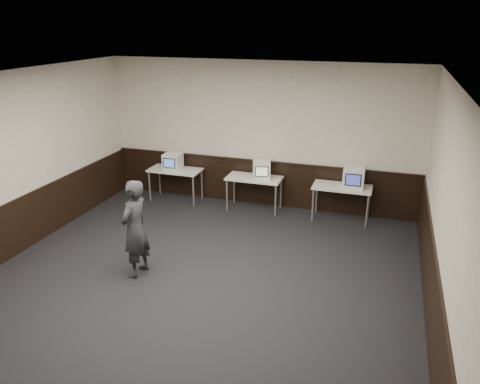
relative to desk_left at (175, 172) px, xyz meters
name	(u,v)px	position (x,y,z in m)	size (l,w,h in m)	color
floor	(189,293)	(1.90, -3.60, -0.68)	(8.00, 8.00, 0.00)	black
ceiling	(179,84)	(1.90, -3.60, 2.52)	(8.00, 8.00, 0.00)	white
back_wall	(260,135)	(1.90, 0.40, 0.92)	(7.00, 7.00, 0.00)	beige
right_wall	(447,229)	(5.40, -3.60, 0.92)	(8.00, 8.00, 0.00)	beige
wainscot_back	(259,183)	(1.90, 0.38, -0.18)	(6.98, 0.04, 1.00)	black
wainscot_left	(3,234)	(-1.58, -3.60, -0.18)	(0.04, 7.98, 1.00)	black
wainscot_right	(433,305)	(5.38, -3.60, -0.18)	(0.04, 7.98, 1.00)	black
wainscot_rail	(259,161)	(1.90, 0.36, 0.34)	(6.98, 0.06, 0.04)	black
desk_left	(175,172)	(0.00, 0.00, 0.00)	(1.20, 0.60, 0.75)	silver
desk_center	(254,180)	(1.90, 0.00, 0.00)	(1.20, 0.60, 0.75)	silver
desk_right	(342,190)	(3.80, 0.00, 0.00)	(1.20, 0.60, 0.75)	silver
emac_left	(173,162)	(-0.03, -0.04, 0.26)	(0.40, 0.43, 0.38)	white
emac_center	(261,170)	(2.06, 0.01, 0.26)	(0.47, 0.49, 0.37)	white
emac_right	(354,178)	(4.01, 0.00, 0.28)	(0.43, 0.47, 0.42)	white
person	(135,229)	(0.86, -3.30, 0.14)	(0.60, 0.39, 1.64)	#27282C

